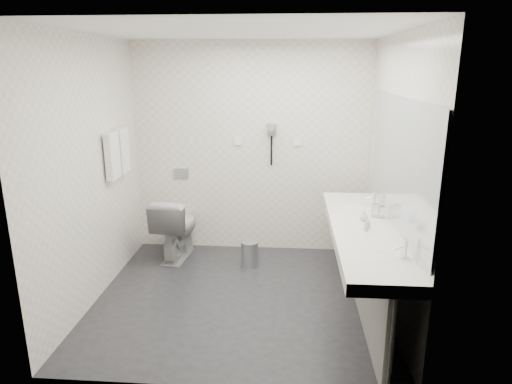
{
  "coord_description": "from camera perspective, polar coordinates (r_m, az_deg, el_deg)",
  "views": [
    {
      "loc": [
        0.46,
        -4.01,
        2.22
      ],
      "look_at": [
        0.15,
        0.15,
        1.05
      ],
      "focal_mm": 31.73,
      "sensor_mm": 36.0,
      "label": 1
    }
  ],
  "objects": [
    {
      "name": "vanity_panel",
      "position": [
        4.29,
        13.31,
        -10.27
      ],
      "size": [
        0.03,
        2.15,
        0.75
      ],
      "primitive_type": "cube",
      "color": "gray",
      "rests_on": "floor"
    },
    {
      "name": "wall_left",
      "position": [
        4.52,
        -20.15,
        2.32
      ],
      "size": [
        0.0,
        2.6,
        2.6
      ],
      "primitive_type": "plane",
      "rotation": [
        1.57,
        0.0,
        1.57
      ],
      "color": "white",
      "rests_on": "floor"
    },
    {
      "name": "soap_bottle_a",
      "position": [
        4.06,
        13.84,
        -3.85
      ],
      "size": [
        0.06,
        0.06,
        0.09
      ],
      "primitive_type": "imported",
      "rotation": [
        0.0,
        0.0,
        0.45
      ],
      "color": "silver",
      "rests_on": "vanity_counter"
    },
    {
      "name": "wall_front",
      "position": [
        2.91,
        -5.09,
        -3.86
      ],
      "size": [
        2.8,
        0.0,
        2.8
      ],
      "primitive_type": "plane",
      "rotation": [
        -1.57,
        0.0,
        0.0
      ],
      "color": "white",
      "rests_on": "floor"
    },
    {
      "name": "dryer_barrel",
      "position": [
        5.26,
        1.96,
        8.13
      ],
      "size": [
        0.08,
        0.14,
        0.08
      ],
      "primitive_type": "cylinder",
      "rotation": [
        1.57,
        0.0,
        0.0
      ],
      "color": "gray",
      "rests_on": "dryer_cradle"
    },
    {
      "name": "basin_far",
      "position": [
        4.72,
        12.18,
        -1.77
      ],
      "size": [
        0.4,
        0.31,
        0.05
      ],
      "primitive_type": "ellipsoid",
      "color": "white",
      "rests_on": "vanity_counter"
    },
    {
      "name": "dryer_cradle",
      "position": [
        5.33,
        1.99,
        7.91
      ],
      "size": [
        0.1,
        0.04,
        0.14
      ],
      "primitive_type": "cube",
      "color": "gray",
      "rests_on": "wall_back"
    },
    {
      "name": "dryer_cord",
      "position": [
        5.36,
        1.96,
        5.24
      ],
      "size": [
        0.02,
        0.02,
        0.35
      ],
      "primitive_type": "cylinder",
      "color": "black",
      "rests_on": "dryer_cradle"
    },
    {
      "name": "vanity_post_near",
      "position": [
        3.4,
        16.56,
        -17.9
      ],
      "size": [
        0.06,
        0.06,
        0.75
      ],
      "primitive_type": "cylinder",
      "color": "silver",
      "rests_on": "floor"
    },
    {
      "name": "ceiling",
      "position": [
        4.04,
        -2.42,
        19.63
      ],
      "size": [
        2.8,
        2.8,
        0.0
      ],
      "primitive_type": "plane",
      "rotation": [
        3.14,
        0.0,
        0.0
      ],
      "color": "white",
      "rests_on": "wall_back"
    },
    {
      "name": "flush_plate",
      "position": [
        5.6,
        -9.39,
        2.36
      ],
      "size": [
        0.18,
        0.02,
        0.12
      ],
      "primitive_type": "cube",
      "color": "#B2B5BA",
      "rests_on": "wall_back"
    },
    {
      "name": "soap_bottle_b",
      "position": [
        4.25,
        13.44,
        -2.94
      ],
      "size": [
        0.1,
        0.1,
        0.09
      ],
      "primitive_type": "imported",
      "rotation": [
        0.0,
        0.0,
        -0.74
      ],
      "color": "silver",
      "rests_on": "vanity_counter"
    },
    {
      "name": "toilet",
      "position": [
        5.44,
        -10.03,
        -4.39
      ],
      "size": [
        0.5,
        0.78,
        0.75
      ],
      "primitive_type": "imported",
      "rotation": [
        0.0,
        0.0,
        3.03
      ],
      "color": "white",
      "rests_on": "floor"
    },
    {
      "name": "switch_plate_a",
      "position": [
        5.4,
        -2.29,
        6.4
      ],
      "size": [
        0.09,
        0.02,
        0.09
      ],
      "primitive_type": "cube",
      "color": "white",
      "rests_on": "wall_back"
    },
    {
      "name": "pedal_bin",
      "position": [
        5.21,
        -0.8,
        -7.86
      ],
      "size": [
        0.26,
        0.26,
        0.28
      ],
      "primitive_type": "cylinder",
      "rotation": [
        0.0,
        0.0,
        0.43
      ],
      "color": "#B2B5BA",
      "rests_on": "floor"
    },
    {
      "name": "faucet_far",
      "position": [
        4.72,
        14.59,
        -0.76
      ],
      "size": [
        0.04,
        0.04,
        0.15
      ],
      "primitive_type": "cylinder",
      "color": "silver",
      "rests_on": "vanity_counter"
    },
    {
      "name": "towel_near",
      "position": [
        4.85,
        -17.64,
        4.37
      ],
      "size": [
        0.07,
        0.24,
        0.48
      ],
      "primitive_type": "cube",
      "color": "white",
      "rests_on": "towel_rail"
    },
    {
      "name": "vanity_post_far",
      "position": [
        5.24,
        11.94,
        -5.3
      ],
      "size": [
        0.06,
        0.06,
        0.75
      ],
      "primitive_type": "cylinder",
      "color": "silver",
      "rests_on": "floor"
    },
    {
      "name": "bin_lid",
      "position": [
        5.15,
        -0.81,
        -6.36
      ],
      "size": [
        0.2,
        0.2,
        0.02
      ],
      "primitive_type": "cylinder",
      "color": "#B2B5BA",
      "rests_on": "pedal_bin"
    },
    {
      "name": "wall_back",
      "position": [
        5.42,
        -0.68,
        5.37
      ],
      "size": [
        2.8,
        0.0,
        2.8
      ],
      "primitive_type": "plane",
      "rotation": [
        1.57,
        0.0,
        0.0
      ],
      "color": "white",
      "rests_on": "floor"
    },
    {
      "name": "mirror",
      "position": [
        3.99,
        17.61,
        3.81
      ],
      "size": [
        0.02,
        2.2,
        1.05
      ],
      "primitive_type": "cube",
      "color": "#B2BCC6",
      "rests_on": "wall_right"
    },
    {
      "name": "vanity_counter",
      "position": [
        4.12,
        13.33,
        -4.94
      ],
      "size": [
        0.55,
        2.2,
        0.1
      ],
      "primitive_type": "cube",
      "color": "white",
      "rests_on": "floor"
    },
    {
      "name": "faucet_near",
      "position": [
        3.52,
        18.21,
        -6.76
      ],
      "size": [
        0.04,
        0.04,
        0.15
      ],
      "primitive_type": "cylinder",
      "color": "silver",
      "rests_on": "vanity_counter"
    },
    {
      "name": "switch_plate_b",
      "position": [
        5.37,
        5.2,
        6.29
      ],
      "size": [
        0.09,
        0.02,
        0.09
      ],
      "primitive_type": "cube",
      "color": "white",
      "rests_on": "wall_back"
    },
    {
      "name": "soap_bottle_c",
      "position": [
        3.99,
        13.69,
        -4.08
      ],
      "size": [
        0.05,
        0.05,
        0.1
      ],
      "primitive_type": "imported",
      "rotation": [
        0.0,
        0.0,
        0.43
      ],
      "color": "silver",
      "rests_on": "vanity_counter"
    },
    {
      "name": "basin_near",
      "position": [
        3.51,
        14.96,
        -8.13
      ],
      "size": [
        0.4,
        0.31,
        0.05
      ],
      "primitive_type": "ellipsoid",
      "color": "white",
      "rests_on": "vanity_counter"
    },
    {
      "name": "wall_right",
      "position": [
        4.23,
        16.99,
        1.72
      ],
      "size": [
        0.0,
        2.6,
        2.6
      ],
      "primitive_type": "plane",
      "rotation": [
        1.57,
        0.0,
        -1.57
      ],
      "color": "white",
      "rests_on": "floor"
    },
    {
      "name": "towel_rail",
      "position": [
        4.95,
        -17.37,
        7.19
      ],
      "size": [
        0.02,
        0.62,
        0.02
      ],
      "primitive_type": "cylinder",
      "rotation": [
        1.57,
        0.0,
        0.0
      ],
      "color": "silver",
      "rests_on": "wall_left"
    },
    {
      "name": "floor",
      "position": [
        4.61,
        -2.05,
        -13.15
      ],
      "size": [
        2.8,
        2.8,
        0.0
      ],
      "primitive_type": "plane",
      "color": "#25252A",
      "rests_on": "ground"
    },
    {
      "name": "glass_right",
      "position": [
        4.39,
        14.79,
        -2.23
      ],
      "size": [
        0.07,
        0.07,
        0.12
      ],
      "primitive_type": "cylinder",
      "rotation": [
        0.0,
        0.0,
        0.03
      ],
      "color": "silver",
      "rests_on": "vanity_counter"
    },
    {
      "name": "glass_left",
      "position": [
        4.36,
        15.52,
        -2.45
      ],
      "size": [
        0.07,
        0.07,
        0.11
      ],
      "primitive_type": "cylinder",
      "rotation": [
        0.0,
        0.0,
        0.06
      ],
      "color": "silver",
      "rests_on": "vanity_counter"
    },
    {
      "name": "towel_far",
      "position": [
        5.11,
        -16.5,
        5.0
      ],
      "size": [
        0.07,
        0.24,
        0.48
      ],
      "primitive_type": "cube",
      "color": "white",
      "rests_on": "towel_rail"
    }
  ]
}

